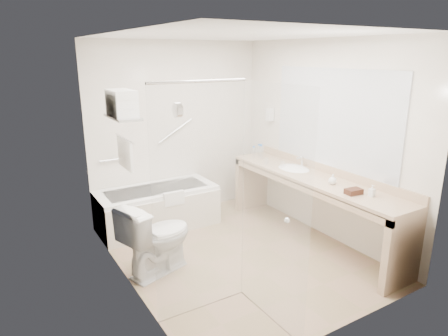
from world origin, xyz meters
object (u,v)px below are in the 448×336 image
bathtub (158,208)px  amenity_basket (354,191)px  water_bottle_left (259,150)px  vanity_counter (312,192)px  toilet (157,238)px

bathtub → amenity_basket: (1.44, -2.10, 0.60)m
amenity_basket → water_bottle_left: size_ratio=1.05×
vanity_counter → water_bottle_left: size_ratio=15.95×
bathtub → toilet: (-0.45, -1.11, 0.13)m
bathtub → vanity_counter: size_ratio=0.59×
vanity_counter → amenity_basket: vanity_counter is taller
bathtub → amenity_basket: amenity_basket is taller
amenity_basket → water_bottle_left: bearing=86.0°
amenity_basket → water_bottle_left: water_bottle_left is taller
vanity_counter → water_bottle_left: 1.25m
bathtub → vanity_counter: 2.09m
amenity_basket → bathtub: bearing=124.5°
bathtub → water_bottle_left: bearing=-6.2°
toilet → water_bottle_left: size_ratio=4.83×
vanity_counter → toilet: size_ratio=3.30×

